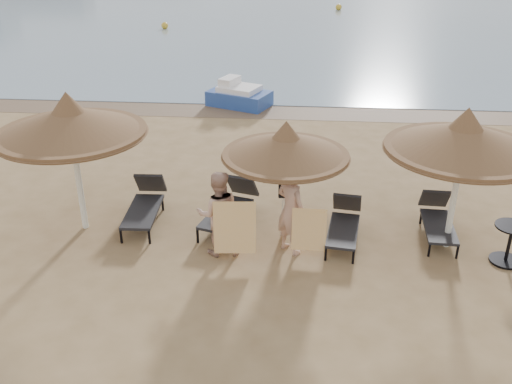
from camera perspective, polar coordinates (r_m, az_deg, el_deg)
ground at (r=10.60m, az=-0.43°, el=-7.98°), size 160.00×160.00×0.00m
wet_sand_strip at (r=19.10m, az=2.07°, el=8.04°), size 200.00×1.60×0.01m
palapa_left at (r=11.60m, az=-18.12°, el=6.69°), size 2.95×2.95×2.93m
palapa_center at (r=10.87m, az=3.00°, el=4.62°), size 2.49×2.49×2.46m
palapa_right at (r=11.02m, az=20.09°, el=5.07°), size 2.88×2.88×2.86m
lounger_far_left at (r=12.38m, az=-11.02°, el=-1.09°), size 0.70×1.91×0.84m
lounger_near_left at (r=12.05m, az=-2.51°, el=-1.35°), size 1.14×2.02×0.86m
lounger_near_right at (r=11.61m, az=8.82°, el=-3.02°), size 0.81×1.79×0.77m
lounger_far_right at (r=12.20m, az=17.69°, el=-2.52°), size 0.67×1.76×0.77m
side_table at (r=11.69m, az=23.97°, el=-4.86°), size 0.64×0.64×0.78m
person_left at (r=10.70m, az=-3.82°, el=-1.52°), size 1.01×0.76×1.98m
person_right at (r=10.72m, az=3.53°, el=-1.09°), size 1.13×1.11×2.10m
towel_left at (r=10.46m, az=-2.15°, el=-3.62°), size 0.78×0.08×1.09m
towel_right at (r=10.70m, az=5.31°, el=-3.80°), size 0.64×0.05×0.90m
bag_patterned at (r=11.27m, az=2.96°, el=2.11°), size 0.34×0.24×0.41m
bag_dark at (r=11.07m, az=2.87°, el=0.24°), size 0.24×0.11×0.33m
pedal_boat at (r=19.65m, az=-1.75°, el=9.62°), size 2.32×1.88×0.94m
buoy_left at (r=33.89m, az=-9.12°, el=16.11°), size 0.38×0.38×0.38m
buoy_mid at (r=40.61m, az=8.27°, el=17.82°), size 0.41×0.41×0.41m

